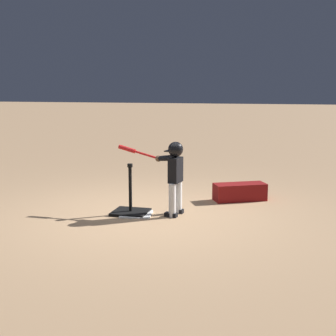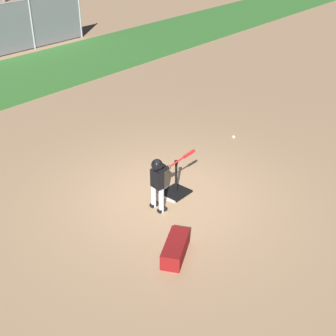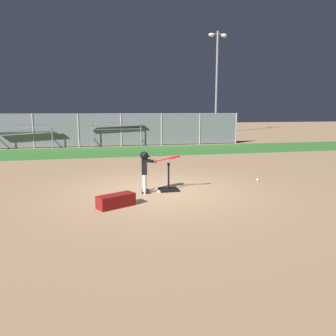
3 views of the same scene
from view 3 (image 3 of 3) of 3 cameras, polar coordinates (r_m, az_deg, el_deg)
name	(u,v)px [view 3 (image 3 of 3)]	position (r m, az deg, el deg)	size (l,w,h in m)	color
ground_plane	(159,190)	(8.68, -1.63, -3.94)	(90.00, 90.00, 0.00)	tan
grass_outfield_strip	(126,151)	(17.05, -7.32, 2.92)	(56.00, 4.27, 0.02)	#3D7F33
backstop_fence	(121,129)	(19.52, -8.15, 6.75)	(14.62, 0.08, 1.93)	#9E9EA3
home_plate	(164,190)	(8.72, -0.64, -3.81)	(0.44, 0.44, 0.02)	white
batting_tee	(169,187)	(8.68, 0.10, -3.37)	(0.51, 0.46, 0.74)	black
batter_child	(146,167)	(8.35, -3.86, 0.20)	(1.02, 0.36, 1.07)	silver
baseball	(258,180)	(10.19, 15.35, -1.99)	(0.07, 0.07, 0.07)	white
bleachers_right_center	(28,137)	(20.27, -23.22, 4.98)	(3.11, 2.34, 1.21)	gray
bleachers_far_right	(116,134)	(20.19, -9.06, 5.83)	(3.06, 2.24, 1.35)	gray
bleachers_far_left	(202,135)	(22.37, 5.99, 5.76)	(2.88, 1.80, 0.92)	gray
equipment_bag	(116,201)	(7.29, -9.05, -5.65)	(0.84, 0.32, 0.28)	maroon
field_light_pole	(217,68)	(31.77, 8.53, 16.84)	(1.76, 0.44, 9.14)	slate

